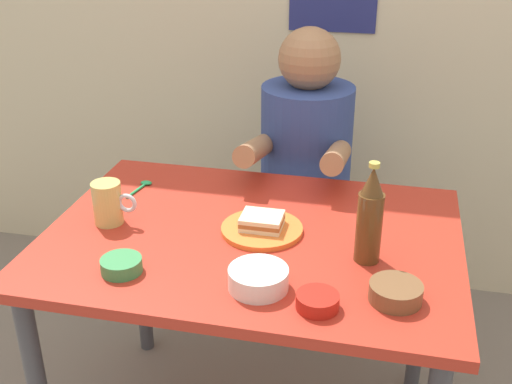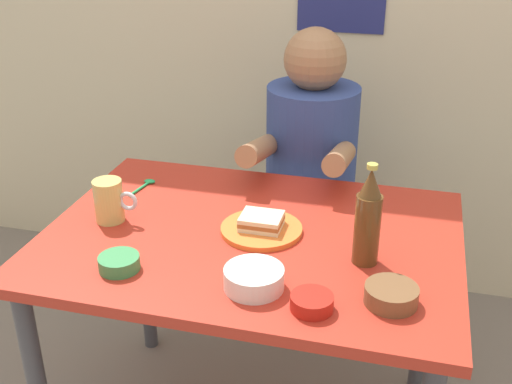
{
  "view_description": "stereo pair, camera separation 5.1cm",
  "coord_description": "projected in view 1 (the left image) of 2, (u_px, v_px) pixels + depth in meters",
  "views": [
    {
      "loc": [
        0.34,
        -1.43,
        1.57
      ],
      "look_at": [
        0.0,
        0.05,
        0.84
      ],
      "focal_mm": 44.32,
      "sensor_mm": 36.0,
      "label": 1
    },
    {
      "loc": [
        0.39,
        -1.42,
        1.57
      ],
      "look_at": [
        0.0,
        0.05,
        0.84
      ],
      "focal_mm": 44.32,
      "sensor_mm": 36.0,
      "label": 2
    }
  ],
  "objects": [
    {
      "name": "condiment_bowl_brown",
      "position": [
        396.0,
        292.0,
        1.4
      ],
      "size": [
        0.12,
        0.12,
        0.04
      ],
      "color": "brown",
      "rests_on": "dining_table"
    },
    {
      "name": "dip_bowl_green",
      "position": [
        121.0,
        265.0,
        1.51
      ],
      "size": [
        0.1,
        0.1,
        0.03
      ],
      "color": "#388C4C",
      "rests_on": "dining_table"
    },
    {
      "name": "plate_orange",
      "position": [
        262.0,
        229.0,
        1.7
      ],
      "size": [
        0.22,
        0.22,
        0.01
      ],
      "primitive_type": "cylinder",
      "color": "orange",
      "rests_on": "dining_table"
    },
    {
      "name": "spoon",
      "position": [
        142.0,
        186.0,
        1.95
      ],
      "size": [
        0.04,
        0.12,
        0.01
      ],
      "color": "#26A559",
      "rests_on": "dining_table"
    },
    {
      "name": "beer_mug",
      "position": [
        108.0,
        203.0,
        1.72
      ],
      "size": [
        0.13,
        0.08,
        0.12
      ],
      "color": "#D1BC66",
      "rests_on": "dining_table"
    },
    {
      "name": "rice_bowl_white",
      "position": [
        258.0,
        278.0,
        1.45
      ],
      "size": [
        0.14,
        0.14,
        0.05
      ],
      "color": "silver",
      "rests_on": "dining_table"
    },
    {
      "name": "sandwich",
      "position": [
        262.0,
        221.0,
        1.68
      ],
      "size": [
        0.11,
        0.09,
        0.04
      ],
      "color": "beige",
      "rests_on": "plate_orange"
    },
    {
      "name": "person_seated",
      "position": [
        306.0,
        144.0,
        2.21
      ],
      "size": [
        0.33,
        0.56,
        0.72
      ],
      "color": "#33478C",
      "rests_on": "stool"
    },
    {
      "name": "beer_bottle",
      "position": [
        370.0,
        217.0,
        1.52
      ],
      "size": [
        0.06,
        0.06,
        0.26
      ],
      "color": "#593819",
      "rests_on": "dining_table"
    },
    {
      "name": "stool",
      "position": [
        303.0,
        245.0,
        2.4
      ],
      "size": [
        0.34,
        0.34,
        0.45
      ],
      "color": "#4C4C51",
      "rests_on": "ground"
    },
    {
      "name": "dining_table",
      "position": [
        252.0,
        263.0,
        1.73
      ],
      "size": [
        1.1,
        0.8,
        0.74
      ],
      "color": "#B72D1E",
      "rests_on": "ground"
    },
    {
      "name": "sambal_bowl_red",
      "position": [
        318.0,
        301.0,
        1.38
      ],
      "size": [
        0.1,
        0.1,
        0.03
      ],
      "color": "#B21E14",
      "rests_on": "dining_table"
    }
  ]
}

